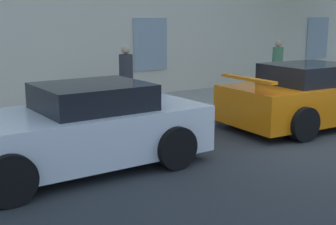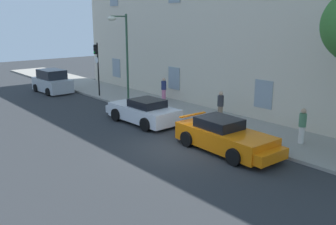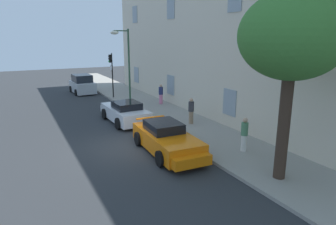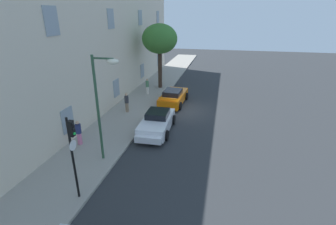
# 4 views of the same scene
# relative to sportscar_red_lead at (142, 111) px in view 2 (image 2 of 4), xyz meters

# --- Properties ---
(ground_plane) EXTENTS (80.00, 80.00, 0.00)m
(ground_plane) POSITION_rel_sportscar_red_lead_xyz_m (4.40, -1.38, -0.61)
(ground_plane) COLOR #2B2D30
(sidewalk) EXTENTS (60.00, 3.72, 0.14)m
(sidewalk) POSITION_rel_sportscar_red_lead_xyz_m (4.40, 2.99, -0.54)
(sidewalk) COLOR gray
(sidewalk) RESTS_ON ground
(building_facade) EXTENTS (36.10, 5.33, 12.44)m
(building_facade) POSITION_rel_sportscar_red_lead_xyz_m (4.40, 7.26, 5.63)
(building_facade) COLOR beige
(building_facade) RESTS_ON ground
(sportscar_red_lead) EXTENTS (4.62, 2.17, 1.35)m
(sportscar_red_lead) POSITION_rel_sportscar_red_lead_xyz_m (0.00, 0.00, 0.00)
(sportscar_red_lead) COLOR white
(sportscar_red_lead) RESTS_ON ground
(sportscar_yellow_flank) EXTENTS (4.90, 2.19, 1.38)m
(sportscar_yellow_flank) POSITION_rel_sportscar_red_lead_xyz_m (6.07, -0.01, 0.01)
(sportscar_yellow_flank) COLOR orange
(sportscar_yellow_flank) RESTS_ON ground
(hatchback_parked) EXTENTS (3.70, 2.05, 1.76)m
(hatchback_parked) POSITION_rel_sportscar_red_lead_xyz_m (-11.33, -0.21, 0.19)
(hatchback_parked) COLOR #B2B7BC
(hatchback_parked) RESTS_ON ground
(traffic_light) EXTENTS (0.44, 0.36, 3.77)m
(traffic_light) POSITION_rel_sportscar_red_lead_xyz_m (-7.26, 1.47, 2.10)
(traffic_light) COLOR black
(traffic_light) RESTS_ON sidewalk
(street_lamp) EXTENTS (0.44, 1.42, 5.68)m
(street_lamp) POSITION_rel_sportscar_red_lead_xyz_m (-4.15, 1.52, 3.45)
(street_lamp) COLOR #2D5138
(street_lamp) RESTS_ON sidewalk
(pedestrian_admiring) EXTENTS (0.45, 0.45, 1.55)m
(pedestrian_admiring) POSITION_rel_sportscar_red_lead_xyz_m (-3.00, 4.06, 0.32)
(pedestrian_admiring) COLOR pink
(pedestrian_admiring) RESTS_ON sidewalk
(pedestrian_strolling) EXTENTS (0.39, 0.39, 1.58)m
(pedestrian_strolling) POSITION_rel_sportscar_red_lead_xyz_m (2.78, 3.26, 0.34)
(pedestrian_strolling) COLOR #8C7259
(pedestrian_strolling) RESTS_ON sidewalk
(pedestrian_bystander) EXTENTS (0.39, 0.39, 1.58)m
(pedestrian_bystander) POSITION_rel_sportscar_red_lead_xyz_m (7.74, 3.03, 0.35)
(pedestrian_bystander) COLOR silver
(pedestrian_bystander) RESTS_ON sidewalk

